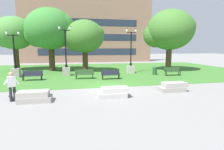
% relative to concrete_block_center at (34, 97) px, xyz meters
% --- Properties ---
extents(ground_plane, '(140.00, 140.00, 0.00)m').
position_rel_concrete_block_center_xyz_m(ground_plane, '(4.65, 2.75, -0.31)').
color(ground_plane, gray).
extents(grass_lawn, '(40.00, 20.00, 0.02)m').
position_rel_concrete_block_center_xyz_m(grass_lawn, '(4.65, 12.75, -0.30)').
color(grass_lawn, '#3D752D').
rests_on(grass_lawn, ground).
extents(concrete_block_center, '(1.80, 0.90, 0.64)m').
position_rel_concrete_block_center_xyz_m(concrete_block_center, '(0.00, 0.00, 0.00)').
color(concrete_block_center, '#9E9991').
rests_on(concrete_block_center, ground).
extents(concrete_block_left, '(1.92, 0.90, 0.64)m').
position_rel_concrete_block_center_xyz_m(concrete_block_left, '(4.58, 0.05, 0.00)').
color(concrete_block_left, '#BCB7B2').
rests_on(concrete_block_left, ground).
extents(concrete_block_right, '(1.92, 0.90, 0.64)m').
position_rel_concrete_block_center_xyz_m(concrete_block_right, '(9.03, 0.74, 0.00)').
color(concrete_block_right, '#9E9991').
rests_on(concrete_block_right, ground).
extents(person_skateboarder, '(0.88, 0.38, 1.71)m').
position_rel_concrete_block_center_xyz_m(person_skateboarder, '(-1.24, 0.35, 0.66)').
color(person_skateboarder, '#28282D').
rests_on(person_skateboarder, ground).
extents(skateboard, '(0.71, 0.97, 0.14)m').
position_rel_concrete_block_center_xyz_m(skateboard, '(-1.45, 0.83, -0.22)').
color(skateboard, black).
rests_on(skateboard, ground).
extents(park_bench_near_left, '(1.84, 0.68, 0.90)m').
position_rel_concrete_block_center_xyz_m(park_bench_near_left, '(3.10, 6.98, 0.23)').
color(park_bench_near_left, '#284723').
rests_on(park_bench_near_left, grass_lawn).
extents(park_bench_near_right, '(1.81, 0.55, 0.90)m').
position_rel_concrete_block_center_xyz_m(park_bench_near_right, '(5.58, 6.20, 0.23)').
color(park_bench_near_right, '#1E232D').
rests_on(park_bench_near_right, grass_lawn).
extents(park_bench_far_left, '(1.80, 0.55, 0.90)m').
position_rel_concrete_block_center_xyz_m(park_bench_far_left, '(-1.72, 7.02, 0.23)').
color(park_bench_far_left, '#1E232D').
rests_on(park_bench_far_left, grass_lawn).
extents(park_bench_far_right, '(1.82, 0.59, 0.90)m').
position_rel_concrete_block_center_xyz_m(park_bench_far_right, '(12.71, 7.18, 0.23)').
color(park_bench_far_right, '#284723').
rests_on(park_bench_far_right, grass_lawn).
extents(lamp_post_center, '(1.32, 0.80, 4.77)m').
position_rel_concrete_block_center_xyz_m(lamp_post_center, '(-3.89, 9.37, 0.69)').
color(lamp_post_center, gray).
rests_on(lamp_post_center, grass_lawn).
extents(lamp_post_right, '(1.32, 0.80, 5.27)m').
position_rel_concrete_block_center_xyz_m(lamp_post_right, '(8.72, 9.79, 0.77)').
color(lamp_post_right, '#ADA89E').
rests_on(lamp_post_right, grass_lawn).
extents(lamp_post_left, '(1.32, 0.80, 5.38)m').
position_rel_concrete_block_center_xyz_m(lamp_post_left, '(1.23, 9.43, 0.79)').
color(lamp_post_left, gray).
rests_on(lamp_post_left, grass_lawn).
extents(tree_far_left, '(5.05, 4.81, 6.50)m').
position_rel_concrete_block_center_xyz_m(tree_far_left, '(3.37, 12.44, 4.09)').
color(tree_far_left, '#42301E').
rests_on(tree_far_left, grass_lawn).
extents(tree_far_right, '(6.41, 6.10, 7.93)m').
position_rel_concrete_block_center_xyz_m(tree_far_right, '(14.39, 11.32, 4.96)').
color(tree_far_right, '#4C3823').
rests_on(tree_far_right, grass_lawn).
extents(tree_near_right, '(5.32, 5.07, 7.11)m').
position_rel_concrete_block_center_xyz_m(tree_near_right, '(-5.72, 15.48, 4.59)').
color(tree_near_right, '#42301E').
rests_on(tree_near_right, grass_lawn).
extents(tree_near_left, '(6.45, 6.14, 8.02)m').
position_rel_concrete_block_center_xyz_m(tree_near_left, '(-0.93, 13.80, 5.04)').
color(tree_near_left, '#42301E').
rests_on(tree_near_left, grass_lawn).
extents(trash_bin, '(0.49, 0.49, 0.96)m').
position_rel_concrete_block_center_xyz_m(trash_bin, '(11.05, 8.11, 0.20)').
color(trash_bin, '#234C28').
rests_on(trash_bin, grass_lawn).
extents(building_facade_distant, '(27.22, 1.03, 13.19)m').
position_rel_concrete_block_center_xyz_m(building_facade_distant, '(4.94, 27.25, 6.28)').
color(building_facade_distant, '#8E6B56').
rests_on(building_facade_distant, ground).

